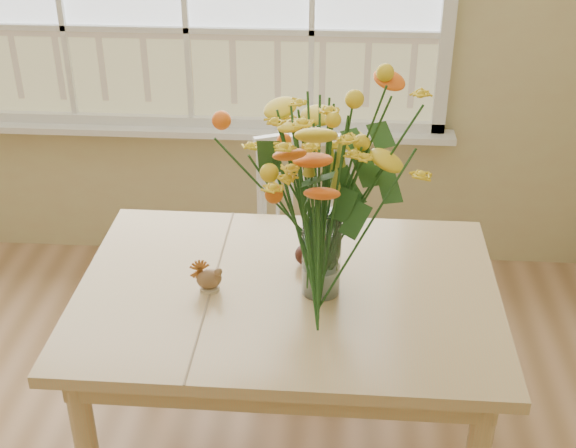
{
  "coord_description": "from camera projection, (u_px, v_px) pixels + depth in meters",
  "views": [
    {
      "loc": [
        0.67,
        -1.09,
        2.07
      ],
      "look_at": [
        0.54,
        0.92,
        0.93
      ],
      "focal_mm": 48.0,
      "sensor_mm": 36.0,
      "label": 1
    }
  ],
  "objects": [
    {
      "name": "windsor_chair",
      "position": [
        305.0,
        234.0,
        3.14
      ],
      "size": [
        0.44,
        0.42,
        0.87
      ],
      "rotation": [
        0.0,
        0.0,
        0.1
      ],
      "color": "white",
      "rests_on": "floor"
    },
    {
      "name": "flower_vase",
      "position": [
        323.0,
        175.0,
        2.2
      ],
      "size": [
        0.56,
        0.56,
        0.67
      ],
      "color": "white",
      "rests_on": "dining_table"
    },
    {
      "name": "dark_gourd",
      "position": [
        307.0,
        256.0,
        2.51
      ],
      "size": [
        0.13,
        0.08,
        0.07
      ],
      "color": "#38160F",
      "rests_on": "dining_table"
    },
    {
      "name": "turkey_figurine",
      "position": [
        209.0,
        279.0,
        2.38
      ],
      "size": [
        0.09,
        0.08,
        0.1
      ],
      "rotation": [
        0.0,
        0.0,
        0.29
      ],
      "color": "#CCB78C",
      "rests_on": "dining_table"
    },
    {
      "name": "pumpkin",
      "position": [
        320.0,
        276.0,
        2.41
      ],
      "size": [
        0.09,
        0.09,
        0.07
      ],
      "primitive_type": "ellipsoid",
      "color": "#BF6616",
      "rests_on": "dining_table"
    },
    {
      "name": "dining_table",
      "position": [
        288.0,
        312.0,
        2.46
      ],
      "size": [
        1.33,
        0.95,
        0.71
      ],
      "rotation": [
        0.0,
        0.0,
        -0.01
      ],
      "color": "tan",
      "rests_on": "floor"
    }
  ]
}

